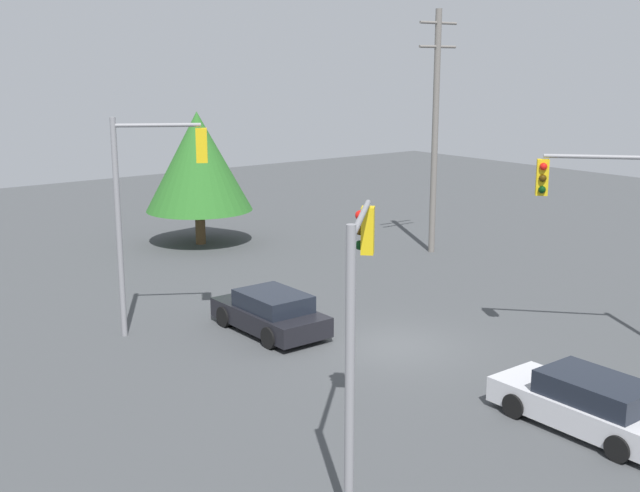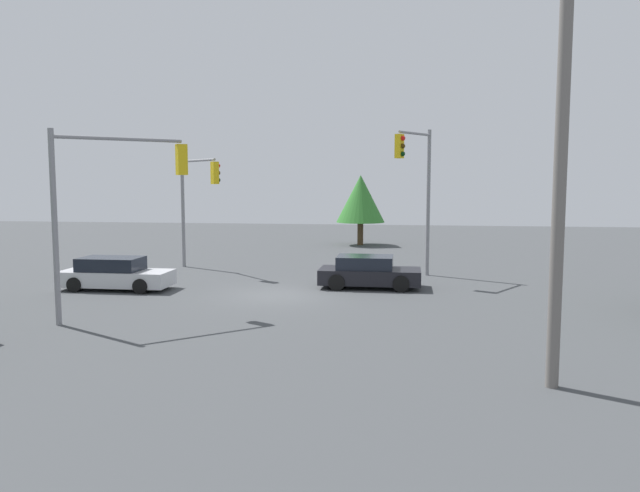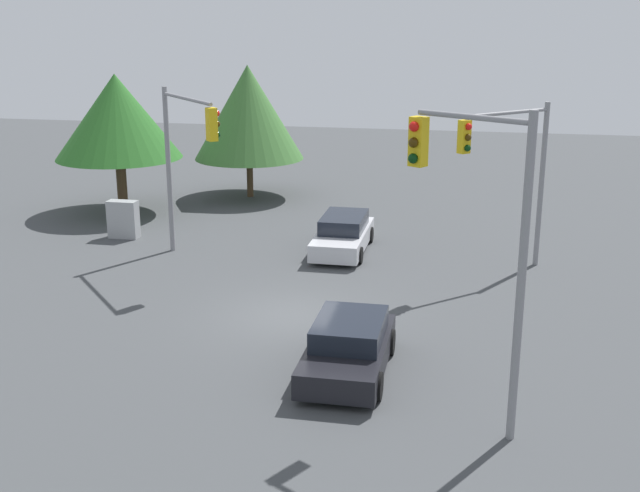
{
  "view_description": "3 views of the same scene",
  "coord_description": "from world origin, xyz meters",
  "px_view_note": "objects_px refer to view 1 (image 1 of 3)",
  "views": [
    {
      "loc": [
        16.08,
        16.93,
        8.45
      ],
      "look_at": [
        0.71,
        -2.83,
        2.73
      ],
      "focal_mm": 45.0,
      "sensor_mm": 36.0,
      "label": 1
    },
    {
      "loc": [
        -23.82,
        -5.02,
        4.51
      ],
      "look_at": [
        -0.99,
        -1.81,
        2.09
      ],
      "focal_mm": 35.0,
      "sensor_mm": 36.0,
      "label": 2
    },
    {
      "loc": [
        5.15,
        -21.57,
        8.63
      ],
      "look_at": [
        1.02,
        -0.84,
        2.46
      ],
      "focal_mm": 45.0,
      "sensor_mm": 36.0,
      "label": 3
    }
  ],
  "objects_px": {
    "sedan_silver": "(588,404)",
    "sedan_dark": "(271,312)",
    "traffic_signal_cross": "(627,214)",
    "traffic_signal_main": "(150,192)",
    "traffic_signal_aux": "(358,298)"
  },
  "relations": [
    {
      "from": "traffic_signal_main",
      "to": "sedan_silver",
      "type": "bearing_deg",
      "value": -37.15
    },
    {
      "from": "traffic_signal_cross",
      "to": "sedan_dark",
      "type": "bearing_deg",
      "value": -0.28
    },
    {
      "from": "sedan_silver",
      "to": "sedan_dark",
      "type": "distance_m",
      "value": 10.58
    },
    {
      "from": "sedan_dark",
      "to": "traffic_signal_cross",
      "type": "relative_size",
      "value": 0.7
    },
    {
      "from": "sedan_silver",
      "to": "traffic_signal_aux",
      "type": "distance_m",
      "value": 6.92
    },
    {
      "from": "sedan_silver",
      "to": "traffic_signal_cross",
      "type": "height_order",
      "value": "traffic_signal_cross"
    },
    {
      "from": "sedan_silver",
      "to": "sedan_dark",
      "type": "bearing_deg",
      "value": 100.4
    },
    {
      "from": "sedan_dark",
      "to": "traffic_signal_main",
      "type": "bearing_deg",
      "value": 145.8
    },
    {
      "from": "sedan_dark",
      "to": "traffic_signal_cross",
      "type": "distance_m",
      "value": 11.19
    },
    {
      "from": "sedan_silver",
      "to": "traffic_signal_main",
      "type": "relative_size",
      "value": 0.66
    },
    {
      "from": "sedan_silver",
      "to": "traffic_signal_cross",
      "type": "relative_size",
      "value": 0.74
    },
    {
      "from": "sedan_silver",
      "to": "traffic_signal_main",
      "type": "height_order",
      "value": "traffic_signal_main"
    },
    {
      "from": "traffic_signal_main",
      "to": "traffic_signal_aux",
      "type": "bearing_deg",
      "value": -63.72
    },
    {
      "from": "traffic_signal_main",
      "to": "traffic_signal_aux",
      "type": "height_order",
      "value": "traffic_signal_main"
    },
    {
      "from": "sedan_silver",
      "to": "traffic_signal_cross",
      "type": "bearing_deg",
      "value": 25.85
    }
  ]
}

